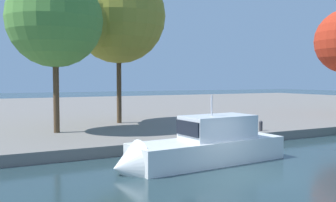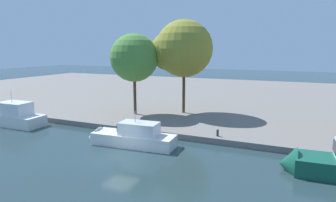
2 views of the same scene
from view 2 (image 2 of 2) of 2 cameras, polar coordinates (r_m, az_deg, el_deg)
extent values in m
plane|color=#23383D|center=(25.42, -9.37, -10.36)|extent=(220.00, 220.00, 0.00)
cube|color=slate|center=(55.53, 9.78, 1.09)|extent=(120.00, 55.00, 0.60)
cube|color=silver|center=(39.16, -28.06, -3.44)|extent=(8.16, 2.96, 1.62)
cube|color=white|center=(38.39, -27.67, -1.29)|extent=(3.69, 2.32, 1.49)
cube|color=black|center=(39.47, -29.00, -1.01)|extent=(1.01, 2.13, 0.89)
cylinder|color=silver|center=(38.48, -28.23, 0.80)|extent=(0.08, 0.08, 1.30)
cube|color=silver|center=(27.55, -6.71, -7.99)|extent=(7.97, 2.91, 1.62)
cone|color=silver|center=(29.65, -14.25, -6.92)|extent=(1.36, 2.32, 2.24)
cube|color=silver|center=(26.91, -5.65, -5.35)|extent=(3.65, 2.13, 1.13)
cube|color=black|center=(27.49, -8.24, -4.95)|extent=(1.06, 1.83, 0.68)
cylinder|color=silver|center=(26.81, -6.44, -3.07)|extent=(0.08, 0.08, 0.99)
cone|color=#14513D|center=(23.78, 22.29, -11.26)|extent=(1.34, 2.68, 2.62)
cylinder|color=#2D2D33|center=(28.54, 9.64, -6.29)|extent=(0.22, 0.22, 0.50)
sphere|color=#2D2D33|center=(28.45, 9.66, -5.70)|extent=(0.25, 0.25, 0.25)
cylinder|color=#2D2D33|center=(43.54, -28.08, -1.69)|extent=(0.25, 0.25, 0.48)
sphere|color=#2D2D33|center=(43.48, -28.12, -1.30)|extent=(0.28, 0.28, 0.28)
cylinder|color=#4C3823|center=(38.09, 3.08, 1.85)|extent=(0.37, 0.37, 5.57)
sphere|color=olive|center=(37.70, 3.16, 10.18)|extent=(7.28, 7.28, 7.28)
sphere|color=olive|center=(37.89, 0.27, 9.62)|extent=(4.93, 4.93, 4.93)
sphere|color=olive|center=(38.21, 2.48, 10.46)|extent=(4.21, 4.21, 4.21)
cylinder|color=#4C3823|center=(37.51, -6.47, 1.17)|extent=(0.37, 0.37, 4.92)
sphere|color=#4C8438|center=(37.08, -6.62, 8.38)|extent=(6.01, 6.01, 6.01)
sphere|color=#4C8438|center=(37.09, -7.37, 8.79)|extent=(3.65, 3.65, 3.65)
sphere|color=#4C8438|center=(36.91, -6.77, 7.20)|extent=(3.81, 3.81, 3.81)
camera|label=1|loc=(24.95, -46.87, -4.35)|focal=39.74mm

